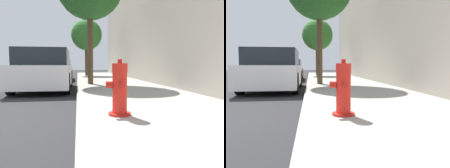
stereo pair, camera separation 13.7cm
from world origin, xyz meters
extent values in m
cube|color=#99968E|center=(3.78, 0.00, 0.07)|extent=(3.28, 40.00, 0.13)
cylinder|color=red|center=(2.81, -0.24, 0.15)|extent=(0.36, 0.36, 0.04)
cylinder|color=red|center=(2.81, -0.24, 0.49)|extent=(0.23, 0.23, 0.64)
cylinder|color=red|center=(2.81, -0.24, 0.87)|extent=(0.24, 0.24, 0.14)
cylinder|color=red|center=(2.81, -0.24, 0.98)|extent=(0.07, 0.07, 0.06)
cylinder|color=red|center=(2.81, -0.40, 0.61)|extent=(0.08, 0.08, 0.08)
cylinder|color=red|center=(2.81, -0.09, 0.61)|extent=(0.08, 0.08, 0.08)
cylinder|color=red|center=(2.65, -0.24, 0.61)|extent=(0.10, 0.11, 0.11)
cube|color=silver|center=(0.98, 4.68, 0.55)|extent=(1.84, 4.00, 0.73)
cube|color=black|center=(0.98, 4.52, 1.20)|extent=(1.70, 2.20, 0.57)
cylinder|color=black|center=(0.14, 5.92, 0.34)|extent=(0.20, 0.69, 0.69)
cylinder|color=black|center=(1.82, 5.92, 0.34)|extent=(0.20, 0.69, 0.69)
cylinder|color=black|center=(0.14, 3.44, 0.34)|extent=(0.20, 0.69, 0.69)
cylinder|color=black|center=(1.82, 3.44, 0.34)|extent=(0.20, 0.69, 0.69)
cube|color=maroon|center=(0.92, 10.17, 0.46)|extent=(1.71, 4.09, 0.56)
cube|color=black|center=(0.92, 10.00, 1.00)|extent=(1.57, 2.25, 0.52)
cylinder|color=black|center=(0.14, 11.43, 0.33)|extent=(0.20, 0.65, 0.65)
cylinder|color=black|center=(1.69, 11.43, 0.33)|extent=(0.20, 0.65, 0.65)
cylinder|color=black|center=(0.14, 8.90, 0.33)|extent=(0.20, 0.65, 0.65)
cylinder|color=black|center=(1.69, 8.90, 0.33)|extent=(0.20, 0.65, 0.65)
cylinder|color=brown|center=(2.69, 5.63, 1.70)|extent=(0.23, 0.23, 3.14)
cylinder|color=brown|center=(2.85, 13.07, 1.29)|extent=(0.28, 0.28, 2.31)
sphere|color=#2D6B28|center=(2.85, 13.07, 3.19)|extent=(2.29, 2.29, 2.29)
camera|label=1|loc=(2.17, -3.58, 0.91)|focal=35.00mm
camera|label=2|loc=(2.31, -3.60, 0.91)|focal=35.00mm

